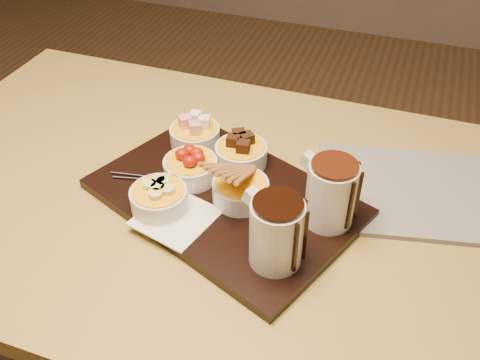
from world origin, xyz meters
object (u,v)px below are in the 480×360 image
(pitcher_dark_chocolate, at_px, (276,234))
(newspaper, at_px, (405,190))
(pitcher_milk_chocolate, at_px, (331,194))
(dining_table, at_px, (193,223))
(bowl_strawberries, at_px, (191,169))
(serving_board, at_px, (224,198))

(pitcher_dark_chocolate, relative_size, newspaper, 0.36)
(pitcher_dark_chocolate, xyz_separation_m, pitcher_milk_chocolate, (0.06, 0.12, 0.00))
(dining_table, height_order, bowl_strawberries, bowl_strawberries)
(pitcher_milk_chocolate, distance_m, newspaper, 0.19)
(serving_board, distance_m, pitcher_dark_chocolate, 0.19)
(serving_board, bearing_deg, newspaper, 46.27)
(serving_board, distance_m, newspaper, 0.33)
(dining_table, bearing_deg, bowl_strawberries, 62.92)
(serving_board, bearing_deg, dining_table, -173.50)
(serving_board, xyz_separation_m, bowl_strawberries, (-0.08, 0.03, 0.03))
(pitcher_milk_chocolate, bearing_deg, pitcher_dark_chocolate, -94.40)
(dining_table, xyz_separation_m, bowl_strawberries, (0.00, 0.00, 0.14))
(dining_table, distance_m, pitcher_dark_chocolate, 0.30)
(bowl_strawberries, bearing_deg, serving_board, -18.67)
(bowl_strawberries, xyz_separation_m, pitcher_milk_chocolate, (0.26, -0.03, 0.04))
(newspaper, bearing_deg, pitcher_dark_chocolate, -136.56)
(dining_table, bearing_deg, pitcher_dark_chocolate, -33.96)
(serving_board, bearing_deg, pitcher_milk_chocolate, 21.80)
(serving_board, bearing_deg, bowl_strawberries, -176.42)
(serving_board, xyz_separation_m, pitcher_milk_chocolate, (0.19, -0.00, 0.07))
(bowl_strawberries, distance_m, newspaper, 0.40)
(serving_board, xyz_separation_m, newspaper, (0.31, 0.14, -0.00))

